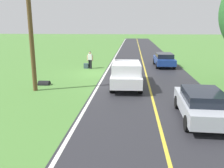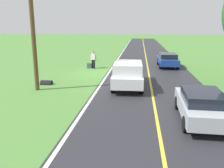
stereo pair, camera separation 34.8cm
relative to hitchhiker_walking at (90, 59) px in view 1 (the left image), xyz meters
name	(u,v)px [view 1 (the left image)]	position (x,y,z in m)	size (l,w,h in m)	color
ground_plane	(95,73)	(-0.90, 2.43, -0.98)	(200.00, 200.00, 0.00)	#4C7F38
road_surface	(146,74)	(-5.47, 2.43, -0.98)	(7.66, 120.00, 0.00)	#28282D
lane_edge_line	(106,73)	(-1.83, 2.43, -0.98)	(0.16, 117.60, 0.00)	silver
lane_centre_line	(146,74)	(-5.47, 2.43, -0.98)	(0.14, 117.60, 0.00)	gold
hitchhiker_walking	(90,59)	(0.00, 0.00, 0.00)	(0.62, 0.53, 1.75)	black
suitcase_carried	(86,66)	(0.42, 0.05, -0.72)	(0.20, 0.46, 0.52)	#384C56
pickup_truck_passing	(126,74)	(-3.83, 7.23, -0.01)	(2.21, 5.45, 1.82)	silver
sedan_near_oncoming	(164,59)	(-7.54, -1.79, -0.23)	(1.97, 4.42, 1.41)	navy
sedan_mid_oncoming	(202,104)	(-7.43, 12.83, -0.23)	(2.04, 4.46, 1.41)	#B2B7C1
utility_pole_roadside	(31,35)	(2.19, 8.61, 2.66)	(0.28, 0.28, 7.28)	brown
drainage_culvert	(44,85)	(2.18, 7.03, -0.98)	(0.60, 0.60, 0.80)	black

